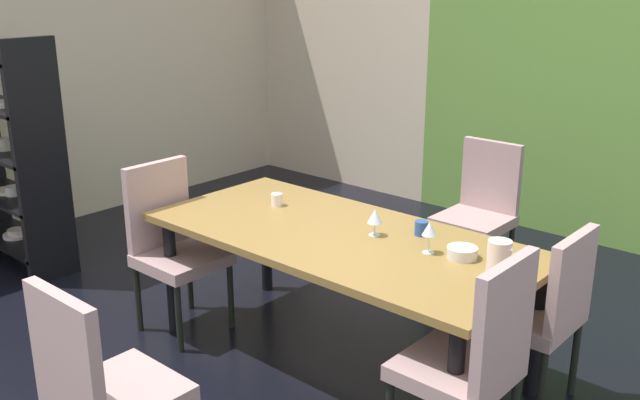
# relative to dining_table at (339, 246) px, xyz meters

# --- Properties ---
(ground_plane) EXTENTS (5.91, 6.20, 0.02)m
(ground_plane) POSITION_rel_dining_table_xyz_m (-0.34, -0.36, -0.67)
(ground_plane) COLOR black
(back_panel_interior) EXTENTS (2.09, 0.10, 2.89)m
(back_panel_interior) POSITION_rel_dining_table_xyz_m (-2.26, 2.69, 0.79)
(back_panel_interior) COLOR beige
(back_panel_interior) RESTS_ON ground_plane
(dining_table) EXTENTS (2.07, 0.96, 0.73)m
(dining_table) POSITION_rel_dining_table_xyz_m (0.00, 0.00, 0.00)
(dining_table) COLOR olive
(dining_table) RESTS_ON ground_plane
(chair_right_near) EXTENTS (0.44, 0.44, 0.98)m
(chair_right_near) POSITION_rel_dining_table_xyz_m (0.99, -0.33, -0.12)
(chair_right_near) COLOR #AD8B87
(chair_right_near) RESTS_ON ground_plane
(chair_head_far) EXTENTS (0.44, 0.45, 0.95)m
(chair_head_far) POSITION_rel_dining_table_xyz_m (0.03, 1.44, -0.13)
(chair_head_far) COLOR #AD8B87
(chair_head_far) RESTS_ON ground_plane
(chair_head_near) EXTENTS (0.44, 0.44, 0.95)m
(chair_head_near) POSITION_rel_dining_table_xyz_m (0.02, -1.44, -0.13)
(chair_head_near) COLOR #AD8B87
(chair_head_near) RESTS_ON ground_plane
(chair_left_near) EXTENTS (0.44, 0.44, 0.98)m
(chair_left_near) POSITION_rel_dining_table_xyz_m (-0.99, -0.33, -0.12)
(chair_left_near) COLOR #AD8B87
(chair_left_near) RESTS_ON ground_plane
(chair_right_far) EXTENTS (0.44, 0.44, 0.90)m
(chair_right_far) POSITION_rel_dining_table_xyz_m (0.98, 0.33, -0.15)
(chair_right_far) COLOR #AD8B87
(chair_right_far) RESTS_ON ground_plane
(display_shelf) EXTENTS (1.01, 0.36, 1.63)m
(display_shelf) POSITION_rel_dining_table_xyz_m (-2.65, -0.46, 0.15)
(display_shelf) COLOR black
(display_shelf) RESTS_ON ground_plane
(wine_glass_west) EXTENTS (0.08, 0.08, 0.14)m
(wine_glass_west) POSITION_rel_dining_table_xyz_m (0.15, 0.10, 0.17)
(wine_glass_west) COLOR silver
(wine_glass_west) RESTS_ON dining_table
(wine_glass_south) EXTENTS (0.07, 0.07, 0.16)m
(wine_glass_south) POSITION_rel_dining_table_xyz_m (0.49, 0.08, 0.19)
(wine_glass_south) COLOR silver
(wine_glass_south) RESTS_ON dining_table
(serving_bowl_corner) EXTENTS (0.15, 0.15, 0.05)m
(serving_bowl_corner) POSITION_rel_dining_table_xyz_m (0.65, 0.13, 0.10)
(serving_bowl_corner) COLOR silver
(serving_bowl_corner) RESTS_ON dining_table
(cup_center) EXTENTS (0.06, 0.06, 0.07)m
(cup_center) POSITION_rel_dining_table_xyz_m (-0.56, 0.11, 0.11)
(cup_center) COLOR white
(cup_center) RESTS_ON dining_table
(cup_near_shelf) EXTENTS (0.07, 0.07, 0.08)m
(cup_near_shelf) POSITION_rel_dining_table_xyz_m (0.33, 0.26, 0.11)
(cup_near_shelf) COLOR #284B8F
(cup_near_shelf) RESTS_ON dining_table
(pitcher_east) EXTENTS (0.12, 0.11, 0.16)m
(pitcher_east) POSITION_rel_dining_table_xyz_m (0.87, 0.07, 0.16)
(pitcher_east) COLOR beige
(pitcher_east) RESTS_ON dining_table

